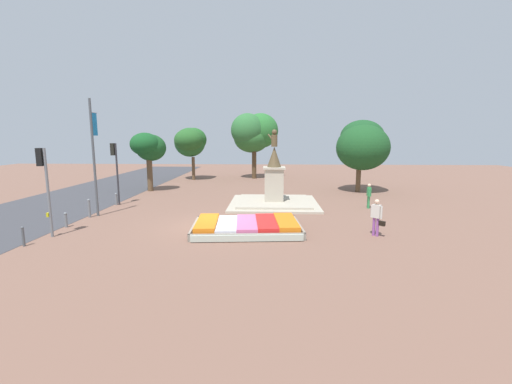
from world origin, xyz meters
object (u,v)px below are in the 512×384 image
(statue_monument, at_px, (274,192))
(pedestrian_near_planter, at_px, (369,194))
(banner_pole, at_px, (94,156))
(pedestrian_with_handbag, at_px, (377,215))
(flower_planter, at_px, (247,226))
(kerb_bollard_mid_a, at_px, (66,219))
(kerb_bollard_south, at_px, (23,236))
(traffic_light_near_crossing, at_px, (44,177))
(kerb_bollard_north, at_px, (116,199))
(kerb_bollard_mid_b, at_px, (89,208))
(traffic_light_mid_block, at_px, (115,162))

(statue_monument, xyz_separation_m, pedestrian_near_planter, (6.11, -1.02, 0.09))
(banner_pole, bearing_deg, pedestrian_with_handbag, -13.34)
(pedestrian_with_handbag, height_order, pedestrian_near_planter, pedestrian_with_handbag)
(flower_planter, xyz_separation_m, kerb_bollard_mid_a, (-9.32, 0.39, 0.17))
(pedestrian_with_handbag, distance_m, kerb_bollard_south, 15.50)
(traffic_light_near_crossing, bearing_deg, kerb_bollard_north, 91.92)
(statue_monument, bearing_deg, kerb_bollard_south, -138.36)
(flower_planter, height_order, kerb_bollard_north, kerb_bollard_north)
(pedestrian_near_planter, bearing_deg, traffic_light_near_crossing, -156.80)
(kerb_bollard_mid_b, bearing_deg, flower_planter, -15.52)
(pedestrian_with_handbag, bearing_deg, flower_planter, 174.67)
(traffic_light_near_crossing, height_order, pedestrian_near_planter, traffic_light_near_crossing)
(kerb_bollard_south, relative_size, kerb_bollard_mid_a, 1.10)
(flower_planter, relative_size, pedestrian_with_handbag, 3.16)
(pedestrian_with_handbag, bearing_deg, banner_pole, 166.66)
(banner_pole, xyz_separation_m, kerb_bollard_mid_a, (-0.35, -2.61, -3.10))
(pedestrian_near_planter, height_order, kerb_bollard_north, pedestrian_near_planter)
(banner_pole, distance_m, kerb_bollard_north, 4.45)
(flower_planter, xyz_separation_m, traffic_light_mid_block, (-9.27, 6.28, 2.64))
(statue_monument, bearing_deg, pedestrian_near_planter, -9.46)
(kerb_bollard_mid_a, bearing_deg, flower_planter, -2.37)
(statue_monument, bearing_deg, kerb_bollard_north, -176.73)
(pedestrian_with_handbag, bearing_deg, kerb_bollard_south, -172.09)
(traffic_light_near_crossing, xyz_separation_m, traffic_light_mid_block, (-0.20, 7.59, 0.09))
(pedestrian_with_handbag, relative_size, kerb_bollard_south, 2.01)
(statue_monument, relative_size, kerb_bollard_south, 6.83)
(traffic_light_near_crossing, bearing_deg, kerb_bollard_mid_a, 98.46)
(traffic_light_mid_block, distance_m, kerb_bollard_south, 9.30)
(pedestrian_near_planter, bearing_deg, traffic_light_mid_block, 178.29)
(kerb_bollard_north, bearing_deg, traffic_light_near_crossing, -88.08)
(statue_monument, xyz_separation_m, kerb_bollard_mid_b, (-10.64, -4.23, -0.27))
(banner_pole, relative_size, pedestrian_with_handbag, 3.85)
(kerb_bollard_mid_b, bearing_deg, kerb_bollard_north, 91.00)
(pedestrian_with_handbag, bearing_deg, statue_monument, 122.37)
(kerb_bollard_south, bearing_deg, pedestrian_with_handbag, 7.91)
(kerb_bollard_mid_b, bearing_deg, statue_monument, 21.69)
(traffic_light_near_crossing, relative_size, kerb_bollard_mid_b, 3.81)
(kerb_bollard_mid_b, bearing_deg, banner_pole, 56.15)
(banner_pole, distance_m, pedestrian_with_handbag, 15.64)
(pedestrian_near_planter, xyz_separation_m, kerb_bollard_mid_a, (-16.80, -5.40, -0.51))
(kerb_bollard_mid_b, height_order, kerb_bollard_north, kerb_bollard_mid_b)
(banner_pole, distance_m, kerb_bollard_mid_b, 3.00)
(flower_planter, relative_size, banner_pole, 0.82)
(traffic_light_near_crossing, relative_size, kerb_bollard_south, 4.71)
(traffic_light_mid_block, bearing_deg, pedestrian_with_handbag, -24.09)
(banner_pole, xyz_separation_m, kerb_bollard_north, (-0.35, 3.19, -3.08))
(statue_monument, height_order, kerb_bollard_mid_b, statue_monument)
(banner_pole, height_order, kerb_bollard_mid_b, banner_pole)
(pedestrian_near_planter, bearing_deg, kerb_bollard_south, -153.20)
(banner_pole, height_order, pedestrian_near_planter, banner_pole)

